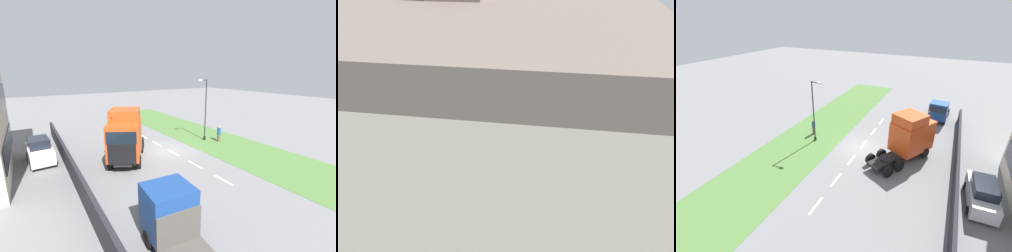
% 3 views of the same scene
% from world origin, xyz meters
% --- Properties ---
extents(ground_plane, '(120.00, 120.00, 0.00)m').
position_xyz_m(ground_plane, '(0.00, 0.00, 0.00)').
color(ground_plane, slate).
rests_on(ground_plane, ground).
extents(grass_verge, '(7.00, 44.00, 0.01)m').
position_xyz_m(grass_verge, '(-6.00, 0.00, 0.01)').
color(grass_verge, '#4C7538').
rests_on(grass_verge, ground).
extents(lane_markings, '(0.16, 17.80, 0.00)m').
position_xyz_m(lane_markings, '(0.00, -0.70, 0.00)').
color(lane_markings, white).
rests_on(lane_markings, ground).
extents(boundary_wall, '(0.25, 24.00, 1.57)m').
position_xyz_m(boundary_wall, '(9.00, 0.00, 0.79)').
color(boundary_wall, '#232328').
rests_on(boundary_wall, ground).
extents(lorry_cab, '(5.33, 6.86, 4.67)m').
position_xyz_m(lorry_cab, '(4.64, 0.70, 2.27)').
color(lorry_cab, black).
rests_on(lorry_cab, ground).
extents(lamp_post, '(1.26, 0.28, 6.68)m').
position_xyz_m(lamp_post, '(-5.04, -0.61, 3.16)').
color(lamp_post, black).
rests_on(lamp_post, ground).
extents(pedestrian, '(0.39, 0.39, 1.74)m').
position_xyz_m(pedestrian, '(-6.09, 0.63, 0.85)').
color(pedestrian, brown).
rests_on(pedestrian, ground).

